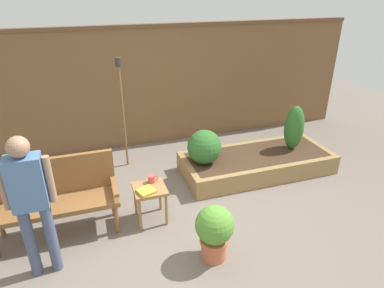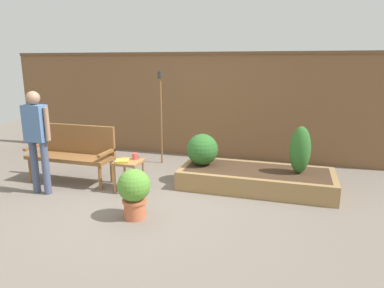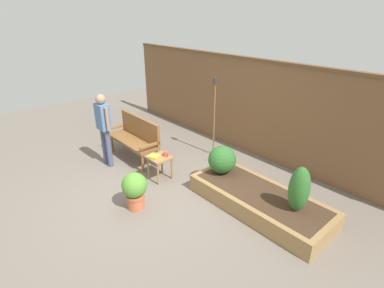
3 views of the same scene
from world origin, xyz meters
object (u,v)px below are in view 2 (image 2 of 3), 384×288
at_px(shrub_near_bench, 202,150).
at_px(book_on_table, 122,161).
at_px(shrub_far_corner, 300,150).
at_px(cup_on_table, 135,156).
at_px(side_table, 129,166).
at_px(potted_boxwood, 134,190).
at_px(tiki_torch, 161,102).
at_px(garden_bench, 73,149).
at_px(person_by_bench, 37,134).

bearing_deg(shrub_near_bench, book_on_table, -142.60).
bearing_deg(shrub_far_corner, cup_on_table, -166.44).
bearing_deg(shrub_far_corner, side_table, -164.28).
relative_size(cup_on_table, shrub_near_bench, 0.26).
bearing_deg(potted_boxwood, shrub_near_bench, 73.50).
bearing_deg(potted_boxwood, shrub_far_corner, 38.28).
bearing_deg(tiki_torch, shrub_far_corner, -18.02).
distance_m(side_table, potted_boxwood, 1.02).
height_order(garden_bench, book_on_table, garden_bench).
bearing_deg(cup_on_table, person_by_bench, -154.44).
distance_m(garden_bench, tiki_torch, 1.86).
height_order(cup_on_table, shrub_near_bench, shrub_near_bench).
distance_m(potted_boxwood, shrub_near_bench, 1.66).
bearing_deg(shrub_far_corner, book_on_table, -162.81).
distance_m(tiki_torch, person_by_bench, 2.37).
relative_size(cup_on_table, potted_boxwood, 0.20).
xyz_separation_m(book_on_table, potted_boxwood, (0.58, -0.78, -0.12)).
height_order(garden_bench, potted_boxwood, garden_bench).
relative_size(shrub_near_bench, shrub_far_corner, 0.71).
height_order(book_on_table, shrub_far_corner, shrub_far_corner).
distance_m(shrub_far_corner, person_by_bench, 3.95).
bearing_deg(shrub_near_bench, tiki_torch, 141.39).
bearing_deg(potted_boxwood, garden_bench, 147.56).
height_order(garden_bench, shrub_far_corner, shrub_far_corner).
height_order(garden_bench, cup_on_table, garden_bench).
bearing_deg(cup_on_table, tiki_torch, 95.12).
xyz_separation_m(shrub_far_corner, tiki_torch, (-2.60, 0.84, 0.55)).
bearing_deg(person_by_bench, book_on_table, 19.36).
xyz_separation_m(cup_on_table, book_on_table, (-0.12, -0.20, -0.03)).
bearing_deg(book_on_table, garden_bench, 146.99).
bearing_deg(cup_on_table, garden_bench, 177.99).
bearing_deg(book_on_table, side_table, 36.29).
bearing_deg(person_by_bench, shrub_near_bench, 28.66).
height_order(side_table, book_on_table, book_on_table).
height_order(garden_bench, person_by_bench, person_by_bench).
distance_m(shrub_far_corner, tiki_torch, 2.78).
height_order(side_table, cup_on_table, cup_on_table).
bearing_deg(side_table, shrub_far_corner, 15.72).
relative_size(side_table, potted_boxwood, 0.73).
bearing_deg(potted_boxwood, person_by_bench, 167.87).
distance_m(garden_bench, book_on_table, 1.07).
distance_m(side_table, shrub_near_bench, 1.23).
relative_size(potted_boxwood, shrub_far_corner, 0.90).
height_order(shrub_near_bench, shrub_far_corner, shrub_far_corner).
bearing_deg(side_table, book_on_table, -123.94).
xyz_separation_m(shrub_near_bench, tiki_torch, (-1.06, 0.84, 0.66)).
bearing_deg(book_on_table, cup_on_table, 40.25).
relative_size(shrub_near_bench, tiki_torch, 0.29).
xyz_separation_m(book_on_table, tiki_torch, (-0.01, 1.64, 0.72)).
height_order(potted_boxwood, person_by_bench, person_by_bench).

